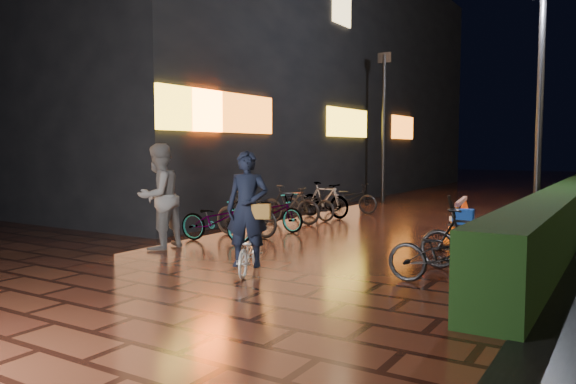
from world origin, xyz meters
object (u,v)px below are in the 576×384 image
Objects in this scene: cyclist at (248,228)px; cart_assembly at (462,219)px; bystander_person at (159,197)px; traffic_barrier at (461,218)px.

cyclist reaches higher than cart_assembly.
cart_assembly is at bearing 64.45° from cyclist.
cart_assembly is (4.45, 3.35, -0.46)m from bystander_person.
traffic_barrier is 0.87m from cart_assembly.
bystander_person is at bearing -143.00° from cart_assembly.
traffic_barrier is at bearing 106.37° from cart_assembly.
cyclist is 0.93× the size of traffic_barrier.
bystander_person reaches higher than traffic_barrier.
traffic_barrier is (1.72, 4.94, -0.27)m from cyclist.
cart_assembly is at bearing 125.62° from bystander_person.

